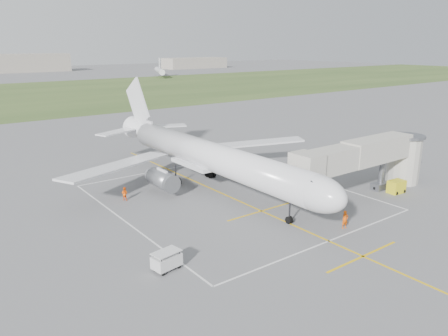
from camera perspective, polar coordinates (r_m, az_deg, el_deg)
ground at (r=58.49m, az=-1.59°, el=-2.75°), size 700.00×700.00×0.00m
grass_strip at (r=179.19m, az=-26.60°, el=8.29°), size 700.00×120.00×0.02m
apron_markings at (r=54.10m, az=1.97°, el=-4.33°), size 28.20×60.00×0.01m
airliner at (r=57.83m, az=-2.05°, el=1.57°), size 38.93×46.75×13.52m
jet_bridge at (r=58.92m, az=18.87°, el=1.33°), size 23.40×5.00×7.20m
gpu_unit at (r=61.05m, az=21.60°, el=-2.29°), size 2.30×1.70×1.66m
baggage_cart at (r=38.49m, az=-7.51°, el=-11.89°), size 2.63×1.83×1.69m
ramp_worker_nose at (r=47.77m, az=15.53°, el=-6.51°), size 0.81×0.63×1.95m
ramp_worker_wing at (r=55.54m, az=-12.85°, el=-3.28°), size 0.99×1.03×1.68m
distant_aircraft at (r=217.63m, az=-27.19°, el=10.24°), size 189.23×62.77×8.85m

